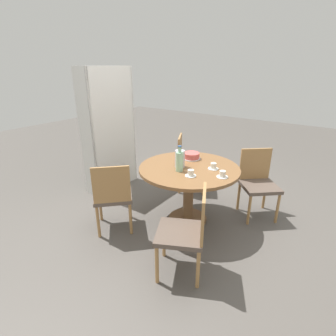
{
  "coord_description": "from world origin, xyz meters",
  "views": [
    {
      "loc": [
        -2.47,
        -1.46,
        1.83
      ],
      "look_at": [
        0.0,
        0.31,
        0.63
      ],
      "focal_mm": 28.0,
      "sensor_mm": 36.0,
      "label": 1
    }
  ],
  "objects_px": {
    "chair_c": "(258,181)",
    "water_bottle": "(180,161)",
    "bookshelf": "(110,132)",
    "cup_b": "(191,174)",
    "cake_main": "(191,156)",
    "chair_b": "(187,230)",
    "chair_a": "(113,195)",
    "coffee_pot": "(180,158)",
    "cup_c": "(222,175)",
    "cup_a": "(213,167)",
    "chair_d": "(189,161)"
  },
  "relations": [
    {
      "from": "chair_a",
      "to": "bookshelf",
      "type": "height_order",
      "value": "bookshelf"
    },
    {
      "from": "chair_b",
      "to": "cup_c",
      "type": "xyz_separation_m",
      "value": [
        0.73,
        0.01,
        0.28
      ]
    },
    {
      "from": "coffee_pot",
      "to": "cup_a",
      "type": "distance_m",
      "value": 0.4
    },
    {
      "from": "cake_main",
      "to": "chair_b",
      "type": "bearing_deg",
      "value": -150.6
    },
    {
      "from": "coffee_pot",
      "to": "cup_a",
      "type": "bearing_deg",
      "value": -64.77
    },
    {
      "from": "chair_c",
      "to": "cake_main",
      "type": "bearing_deg",
      "value": 164.47
    },
    {
      "from": "cup_a",
      "to": "cup_b",
      "type": "distance_m",
      "value": 0.35
    },
    {
      "from": "chair_a",
      "to": "water_bottle",
      "type": "bearing_deg",
      "value": 177.28
    },
    {
      "from": "chair_c",
      "to": "chair_a",
      "type": "bearing_deg",
      "value": -174.11
    },
    {
      "from": "chair_d",
      "to": "coffee_pot",
      "type": "bearing_deg",
      "value": 176.79
    },
    {
      "from": "cup_b",
      "to": "cake_main",
      "type": "bearing_deg",
      "value": 30.19
    },
    {
      "from": "chair_d",
      "to": "water_bottle",
      "type": "relative_size",
      "value": 2.89
    },
    {
      "from": "cup_a",
      "to": "cup_c",
      "type": "distance_m",
      "value": 0.24
    },
    {
      "from": "chair_a",
      "to": "cake_main",
      "type": "bearing_deg",
      "value": -161.02
    },
    {
      "from": "chair_b",
      "to": "chair_d",
      "type": "height_order",
      "value": "same"
    },
    {
      "from": "cake_main",
      "to": "cup_c",
      "type": "distance_m",
      "value": 0.66
    },
    {
      "from": "cup_a",
      "to": "cup_b",
      "type": "xyz_separation_m",
      "value": [
        -0.33,
        0.11,
        0.0
      ]
    },
    {
      "from": "chair_b",
      "to": "cup_a",
      "type": "distance_m",
      "value": 0.95
    },
    {
      "from": "chair_c",
      "to": "cup_b",
      "type": "relative_size",
      "value": 6.93
    },
    {
      "from": "chair_b",
      "to": "chair_a",
      "type": "bearing_deg",
      "value": -121.67
    },
    {
      "from": "chair_b",
      "to": "cake_main",
      "type": "height_order",
      "value": "chair_b"
    },
    {
      "from": "chair_d",
      "to": "bookshelf",
      "type": "xyz_separation_m",
      "value": [
        -0.6,
        1.04,
        0.42
      ]
    },
    {
      "from": "water_bottle",
      "to": "chair_d",
      "type": "bearing_deg",
      "value": 25.28
    },
    {
      "from": "chair_c",
      "to": "chair_d",
      "type": "height_order",
      "value": "same"
    },
    {
      "from": "cake_main",
      "to": "cup_a",
      "type": "xyz_separation_m",
      "value": [
        -0.16,
        -0.39,
        -0.01
      ]
    },
    {
      "from": "water_bottle",
      "to": "cup_c",
      "type": "bearing_deg",
      "value": -76.0
    },
    {
      "from": "chair_c",
      "to": "cake_main",
      "type": "distance_m",
      "value": 0.9
    },
    {
      "from": "cup_a",
      "to": "cup_b",
      "type": "bearing_deg",
      "value": 162.29
    },
    {
      "from": "chair_b",
      "to": "chair_c",
      "type": "distance_m",
      "value": 1.43
    },
    {
      "from": "chair_a",
      "to": "cup_a",
      "type": "xyz_separation_m",
      "value": [
        0.79,
        -0.84,
        0.28
      ]
    },
    {
      "from": "cake_main",
      "to": "chair_a",
      "type": "bearing_deg",
      "value": 154.49
    },
    {
      "from": "water_bottle",
      "to": "cake_main",
      "type": "bearing_deg",
      "value": 13.37
    },
    {
      "from": "chair_d",
      "to": "coffee_pot",
      "type": "relative_size",
      "value": 3.56
    },
    {
      "from": "chair_d",
      "to": "cup_b",
      "type": "xyz_separation_m",
      "value": [
        -0.99,
        -0.62,
        0.28
      ]
    },
    {
      "from": "chair_d",
      "to": "cup_c",
      "type": "bearing_deg",
      "value": -159.47
    },
    {
      "from": "coffee_pot",
      "to": "chair_b",
      "type": "bearing_deg",
      "value": -142.5
    },
    {
      "from": "cup_a",
      "to": "chair_b",
      "type": "bearing_deg",
      "value": -167.32
    },
    {
      "from": "cup_a",
      "to": "chair_c",
      "type": "bearing_deg",
      "value": -35.32
    },
    {
      "from": "chair_d",
      "to": "cup_c",
      "type": "xyz_separation_m",
      "value": [
        -0.82,
        -0.91,
        0.28
      ]
    },
    {
      "from": "cake_main",
      "to": "cup_c",
      "type": "relative_size",
      "value": 1.91
    },
    {
      "from": "bookshelf",
      "to": "cup_a",
      "type": "distance_m",
      "value": 1.78
    },
    {
      "from": "chair_c",
      "to": "water_bottle",
      "type": "distance_m",
      "value": 1.11
    },
    {
      "from": "bookshelf",
      "to": "water_bottle",
      "type": "relative_size",
      "value": 6.17
    },
    {
      "from": "bookshelf",
      "to": "water_bottle",
      "type": "bearing_deg",
      "value": 77.17
    },
    {
      "from": "water_bottle",
      "to": "cake_main",
      "type": "distance_m",
      "value": 0.45
    },
    {
      "from": "chair_b",
      "to": "water_bottle",
      "type": "distance_m",
      "value": 0.86
    },
    {
      "from": "chair_b",
      "to": "cup_b",
      "type": "relative_size",
      "value": 6.93
    },
    {
      "from": "bookshelf",
      "to": "cup_b",
      "type": "xyz_separation_m",
      "value": [
        -0.39,
        -1.67,
        -0.14
      ]
    },
    {
      "from": "water_bottle",
      "to": "cup_c",
      "type": "distance_m",
      "value": 0.49
    },
    {
      "from": "chair_d",
      "to": "bookshelf",
      "type": "height_order",
      "value": "bookshelf"
    }
  ]
}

